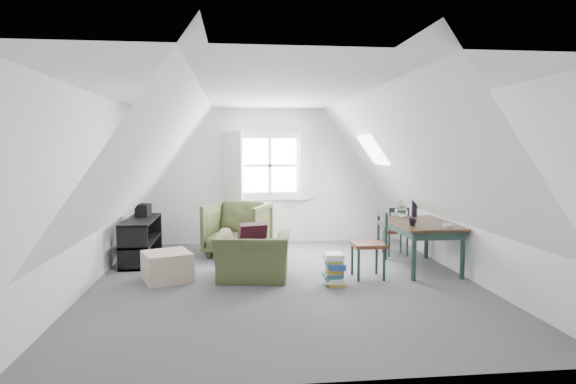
{
  "coord_description": "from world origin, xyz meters",
  "views": [
    {
      "loc": [
        -0.64,
        -6.2,
        1.78
      ],
      "look_at": [
        0.11,
        0.6,
        1.15
      ],
      "focal_mm": 30.0,
      "sensor_mm": 36.0,
      "label": 1
    }
  ],
  "objects": [
    {
      "name": "throw_pillow",
      "position": [
        -0.42,
        0.35,
        0.56
      ],
      "size": [
        0.43,
        0.31,
        0.4
      ],
      "primitive_type": "cube",
      "rotation": [
        0.31,
        0.0,
        0.26
      ],
      "color": "#340E1E",
      "rests_on": "armchair_near"
    },
    {
      "name": "armchair_far",
      "position": [
        -0.61,
        1.72,
        0.0
      ],
      "size": [
        1.23,
        1.24,
        0.88
      ],
      "primitive_type": "imported",
      "rotation": [
        0.0,
        0.0,
        -0.37
      ],
      "color": "#434B26",
      "rests_on": "floor"
    },
    {
      "name": "vase_twigs",
      "position": [
        2.17,
        1.06,
        0.84
      ],
      "size": [
        0.09,
        0.1,
        0.68
      ],
      "rotation": [
        0.0,
        0.0,
        0.06
      ],
      "color": "black",
      "rests_on": "dining_table"
    },
    {
      "name": "wall_right",
      "position": [
        2.5,
        0.0,
        1.25
      ],
      "size": [
        0.0,
        5.5,
        5.5
      ],
      "primitive_type": "plane",
      "rotation": [
        1.57,
        0.0,
        -1.57
      ],
      "color": "silver",
      "rests_on": "ground"
    },
    {
      "name": "dining_chair_near",
      "position": [
        1.19,
        0.11,
        0.48
      ],
      "size": [
        0.43,
        0.43,
        0.92
      ],
      "rotation": [
        0.0,
        0.0,
        -1.32
      ],
      "color": "#5C2714",
      "rests_on": "floor"
    },
    {
      "name": "ottoman",
      "position": [
        -1.56,
        0.26,
        0.19
      ],
      "size": [
        0.76,
        0.76,
        0.39
      ],
      "primitive_type": "cube",
      "rotation": [
        0.0,
        0.0,
        0.38
      ],
      "color": "tan",
      "rests_on": "floor"
    },
    {
      "name": "floor",
      "position": [
        0.0,
        0.0,
        0.0
      ],
      "size": [
        5.5,
        5.5,
        0.0
      ],
      "primitive_type": "plane",
      "color": "#525156",
      "rests_on": "ground"
    },
    {
      "name": "armchair_near",
      "position": [
        -0.42,
        0.2,
        0.0
      ],
      "size": [
        1.08,
        0.98,
        0.63
      ],
      "primitive_type": "imported",
      "rotation": [
        0.0,
        0.0,
        3.0
      ],
      "color": "#434B26",
      "rests_on": "floor"
    },
    {
      "name": "wall_left",
      "position": [
        -2.5,
        0.0,
        1.25
      ],
      "size": [
        0.0,
        5.5,
        5.5
      ],
      "primitive_type": "plane",
      "rotation": [
        1.57,
        0.0,
        1.57
      ],
      "color": "silver",
      "rests_on": "ground"
    },
    {
      "name": "electronics_box",
      "position": [
        -2.12,
        1.7,
        0.77
      ],
      "size": [
        0.23,
        0.29,
        0.22
      ],
      "primitive_type": "cube",
      "rotation": [
        0.0,
        0.0,
        -0.11
      ],
      "color": "black",
      "rests_on": "media_shelf"
    },
    {
      "name": "paper_box",
      "position": [
        2.27,
        0.06,
        0.71
      ],
      "size": [
        0.14,
        0.11,
        0.04
      ],
      "primitive_type": "cube",
      "rotation": [
        0.0,
        0.0,
        -0.26
      ],
      "color": "white",
      "rests_on": "dining_table"
    },
    {
      "name": "wall_front",
      "position": [
        0.0,
        -2.75,
        1.25
      ],
      "size": [
        5.0,
        0.0,
        5.0
      ],
      "primitive_type": "plane",
      "rotation": [
        -1.57,
        0.0,
        0.0
      ],
      "color": "silver",
      "rests_on": "ground"
    },
    {
      "name": "wall_back",
      "position": [
        0.0,
        2.75,
        1.25
      ],
      "size": [
        5.0,
        0.0,
        5.0
      ],
      "primitive_type": "plane",
      "rotation": [
        1.57,
        0.0,
        0.0
      ],
      "color": "silver",
      "rests_on": "ground"
    },
    {
      "name": "dormer_window",
      "position": [
        0.0,
        2.68,
        1.45
      ],
      "size": [
        1.71,
        0.35,
        1.3
      ],
      "color": "white",
      "rests_on": "wall_back"
    },
    {
      "name": "demijohn",
      "position": [
        1.92,
        0.96,
        0.8
      ],
      "size": [
        0.19,
        0.19,
        0.27
      ],
      "rotation": [
        0.0,
        0.0,
        0.38
      ],
      "color": "silver",
      "rests_on": "dining_table"
    },
    {
      "name": "cup",
      "position": [
        1.82,
        0.21,
        0.69
      ],
      "size": [
        0.14,
        0.14,
        0.1
      ],
      "primitive_type": "imported",
      "rotation": [
        0.0,
        0.0,
        0.3
      ],
      "color": "black",
      "rests_on": "dining_table"
    },
    {
      "name": "dining_chair_far",
      "position": [
        2.0,
        1.41,
        0.42
      ],
      "size": [
        0.38,
        0.38,
        0.81
      ],
      "rotation": [
        0.0,
        0.0,
        2.93
      ],
      "color": "#5C2714",
      "rests_on": "floor"
    },
    {
      "name": "skylight",
      "position": [
        1.55,
        1.3,
        1.75
      ],
      "size": [
        0.35,
        0.75,
        0.47
      ],
      "primitive_type": "cube",
      "rotation": [
        0.0,
        0.95,
        0.0
      ],
      "color": "white",
      "rests_on": "slope_right"
    },
    {
      "name": "slope_left",
      "position": [
        -1.55,
        0.0,
        1.78
      ],
      "size": [
        3.19,
        5.5,
        4.48
      ],
      "primitive_type": "plane",
      "rotation": [
        0.0,
        2.19,
        0.0
      ],
      "color": "white",
      "rests_on": "wall_left"
    },
    {
      "name": "media_shelf",
      "position": [
        -2.12,
        1.41,
        0.3
      ],
      "size": [
        0.44,
        1.31,
        0.67
      ],
      "rotation": [
        0.0,
        0.0,
        -0.06
      ],
      "color": "black",
      "rests_on": "floor"
    },
    {
      "name": "magazine_stack",
      "position": [
        0.63,
        -0.18,
        0.21
      ],
      "size": [
        0.31,
        0.37,
        0.41
      ],
      "rotation": [
        0.0,
        0.0,
        0.31
      ],
      "color": "#B29933",
      "rests_on": "floor"
    },
    {
      "name": "dining_table",
      "position": [
        2.07,
        0.51,
        0.6
      ],
      "size": [
        0.83,
        1.38,
        0.69
      ],
      "rotation": [
        0.0,
        0.0,
        -0.08
      ],
      "color": "#301F11",
      "rests_on": "floor"
    },
    {
      "name": "slope_right",
      "position": [
        1.55,
        0.0,
        1.78
      ],
      "size": [
        3.19,
        5.5,
        4.48
      ],
      "primitive_type": "plane",
      "rotation": [
        0.0,
        -2.19,
        0.0
      ],
      "color": "white",
      "rests_on": "wall_right"
    },
    {
      "name": "ceiling",
      "position": [
        0.0,
        0.0,
        2.5
      ],
      "size": [
        5.5,
        5.5,
        0.0
      ],
      "primitive_type": "plane",
      "rotation": [
        3.14,
        0.0,
        0.0
      ],
      "color": "white",
      "rests_on": "wall_back"
    }
  ]
}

